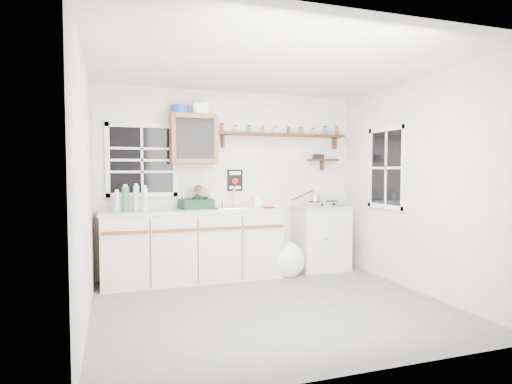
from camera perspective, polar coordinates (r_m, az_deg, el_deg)
room at (r=4.43m, az=2.13°, el=0.70°), size 3.64×3.24×2.54m
main_cabinet at (r=5.61m, az=-8.29°, el=-6.95°), size 2.31×0.63×0.92m
right_cabinet at (r=6.22m, az=8.63°, el=-6.02°), size 0.73×0.57×0.91m
sink at (r=5.67m, az=-2.99°, el=-2.03°), size 0.52×0.44×0.29m
upper_cabinet at (r=5.69m, az=-8.31°, el=6.97°), size 0.60×0.32×0.65m
upper_cabinet_clutter at (r=5.72m, az=-8.96°, el=10.82°), size 0.48×0.24×0.14m
spice_shelf at (r=6.12m, az=3.63°, el=7.66°), size 1.91×0.18×0.34m
secondary_shelf at (r=6.37m, az=8.75°, el=4.30°), size 0.45×0.16×0.24m
warning_sign at (r=5.95m, az=-2.82°, el=1.57°), size 0.22×0.02×0.30m
window_back at (r=5.74m, az=-14.96°, el=4.12°), size 0.93×0.03×0.98m
window_right at (r=5.76m, az=17.00°, el=3.09°), size 0.03×0.78×1.08m
water_bottles at (r=5.46m, az=-16.35°, el=-0.91°), size 0.40×0.15×0.34m
dish_rack at (r=5.62m, az=-7.85°, el=-1.20°), size 0.45×0.37×0.31m
soap_bottle at (r=5.82m, az=0.06°, el=-1.09°), size 0.09×0.09×0.19m
rag at (r=5.65m, az=1.76°, el=-2.07°), size 0.15×0.14×0.02m
hotplate at (r=6.16m, az=8.95°, el=-1.53°), size 0.54×0.31×0.08m
saucepan at (r=6.09m, az=7.79°, el=-0.80°), size 0.37×0.24×0.17m
trash_bag at (r=5.83m, az=4.25°, el=-9.01°), size 0.44×0.40×0.51m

